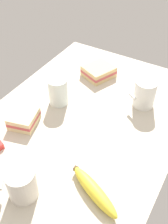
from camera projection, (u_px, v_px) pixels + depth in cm
name	position (u px, v px, depth cm)	size (l,w,h in cm)	color
tabletop	(84.00, 120.00, 93.90)	(90.00, 64.00, 2.00)	#BCB29E
coffee_mug_black	(22.00, 184.00, 68.53)	(8.50, 9.76, 9.39)	silver
coffee_mug_milky	(145.00, 93.00, 95.03)	(9.56, 8.49, 10.31)	white
sandwich_main	(24.00, 119.00, 89.98)	(11.24, 10.58, 4.40)	beige
sandwich_side	(99.00, 71.00, 110.63)	(14.29, 13.67, 4.40)	#DBB77A
glass_of_milk	(58.00, 92.00, 96.54)	(7.00, 7.00, 10.16)	silver
banana	(94.00, 191.00, 70.30)	(10.85, 18.12, 3.72)	yellow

